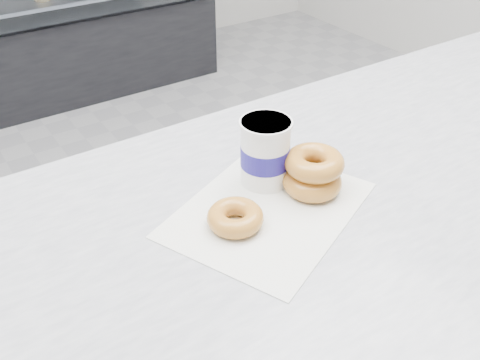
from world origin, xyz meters
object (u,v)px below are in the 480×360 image
object	(u,v)px
display_case	(2,17)
coffee_cup	(265,152)
donut_single	(235,217)
donut_stack	(313,172)
counter	(308,354)

from	to	relation	value
display_case	coffee_cup	bearing A→B (deg)	-91.49
donut_single	donut_stack	bearing A→B (deg)	2.68
donut_single	counter	bearing A→B (deg)	-5.67
display_case	coffee_cup	xyz separation A→B (m)	(-0.07, -2.62, 0.47)
donut_single	coffee_cup	distance (m)	0.15
donut_stack	counter	bearing A→B (deg)	-63.08
donut_single	donut_stack	world-z (taller)	donut_stack
coffee_cup	display_case	bearing A→B (deg)	77.35
display_case	donut_single	xyz separation A→B (m)	(-0.18, -2.70, 0.43)
display_case	donut_single	world-z (taller)	display_case
display_case	donut_stack	distance (m)	2.73
counter	donut_single	bearing A→B (deg)	174.33
coffee_cup	donut_stack	bearing A→B (deg)	-62.96
counter	display_case	xyz separation A→B (m)	(0.00, 2.72, 0.04)
donut_stack	coffee_cup	bearing A→B (deg)	128.19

